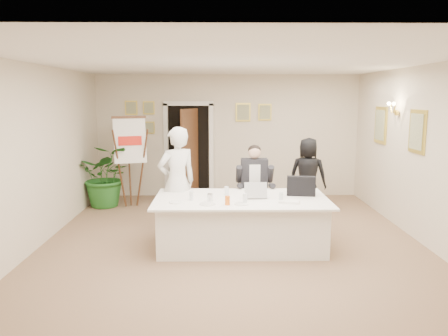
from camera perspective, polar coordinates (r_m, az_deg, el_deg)
name	(u,v)px	position (r m, az deg, el deg)	size (l,w,h in m)	color
floor	(232,245)	(6.96, 1.11, -10.03)	(7.00, 7.00, 0.00)	brown
ceiling	(233,62)	(6.58, 1.19, 13.62)	(6.00, 7.00, 0.02)	white
wall_back	(228,136)	(10.10, 0.49, 4.18)	(6.00, 0.10, 2.80)	beige
wall_front	(249,223)	(3.20, 3.23, -7.17)	(6.00, 0.10, 2.80)	beige
wall_left	(34,157)	(7.18, -23.53, 1.30)	(0.10, 7.00, 2.80)	beige
wall_right	(429,157)	(7.36, 25.18, 1.36)	(0.10, 7.00, 2.80)	beige
doorway	(189,152)	(9.98, -4.56, 2.03)	(1.14, 0.86, 2.20)	black
pictures_back_wall	(193,117)	(10.06, -4.09, 6.71)	(3.40, 0.06, 0.80)	#DBC44A
pictures_right_wall	(397,128)	(8.41, 21.62, 4.88)	(0.06, 2.20, 0.80)	#DBC44A
wall_sconce	(394,108)	(8.37, 21.31, 7.28)	(0.20, 0.30, 0.24)	gold
conference_table	(241,222)	(6.78, 2.24, -7.08)	(2.64, 1.41, 0.78)	silver
seated_man	(254,186)	(7.75, 3.98, -2.34)	(0.64, 0.68, 1.49)	black
flip_chart	(130,166)	(9.29, -12.14, 0.20)	(0.68, 0.50, 1.87)	#3B2212
standing_man	(177,182)	(7.23, -6.15, -1.85)	(0.67, 0.44, 1.82)	silver
standing_woman	(308,175)	(8.88, 10.89, -0.92)	(0.74, 0.48, 1.50)	black
potted_palm	(106,176)	(9.51, -15.11, -0.98)	(1.18, 1.03, 1.32)	#216220
laptop	(255,188)	(6.71, 4.08, -2.67)	(0.34, 0.36, 0.28)	#B7BABC
laptop_bag	(301,186)	(6.90, 10.04, -2.33)	(0.44, 0.12, 0.31)	black
paper_stack	(289,201)	(6.47, 8.52, -4.34)	(0.29, 0.21, 0.03)	white
plate_left	(177,202)	(6.43, -6.17, -4.45)	(0.23, 0.23, 0.01)	white
plate_mid	(208,204)	(6.28, -2.16, -4.73)	(0.23, 0.23, 0.01)	white
plate_near	(241,204)	(6.29, 2.27, -4.71)	(0.20, 0.20, 0.01)	white
glass_a	(191,196)	(6.54, -4.28, -3.61)	(0.06, 0.06, 0.14)	silver
glass_b	(245,198)	(6.35, 2.75, -3.99)	(0.06, 0.06, 0.14)	silver
glass_c	(281,197)	(6.49, 7.45, -3.77)	(0.06, 0.06, 0.14)	silver
glass_d	(227,191)	(6.84, 0.34, -3.00)	(0.07, 0.07, 0.14)	silver
oj_glass	(227,201)	(6.24, 0.45, -4.27)	(0.07, 0.07, 0.13)	orange
steel_jug	(210,198)	(6.47, -1.83, -3.88)	(0.09, 0.09, 0.11)	silver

